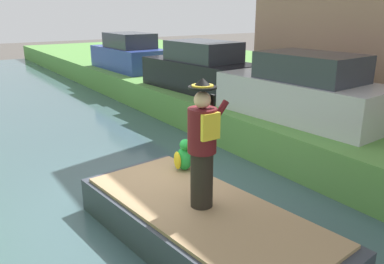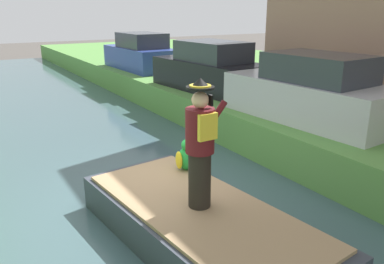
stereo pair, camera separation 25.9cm
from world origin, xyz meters
name	(u,v)px [view 1 (the left image)]	position (x,y,z in m)	size (l,w,h in m)	color
ground_plane	(153,208)	(0.00, 0.00, 0.00)	(80.00, 80.00, 0.00)	#4C4742
canal_water	(153,205)	(0.00, 0.00, 0.05)	(5.57, 48.00, 0.10)	#3D565B
boat	(203,225)	(0.00, -1.54, 0.40)	(2.22, 4.36, 0.61)	#333842
person_pirate	(203,145)	(0.01, -1.50, 1.64)	(0.61, 0.42, 1.85)	black
parrot_plush	(184,157)	(0.52, -0.25, 0.95)	(0.36, 0.34, 0.57)	green
parked_car_silver	(303,91)	(4.11, 0.27, 1.62)	(1.95, 4.10, 1.50)	#B7B7BC
parked_car_dark	(200,69)	(4.11, 4.38, 1.62)	(2.01, 4.12, 1.50)	black
parked_car_blue	(128,54)	(4.11, 9.60, 1.62)	(1.80, 4.04, 1.50)	#2D4293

